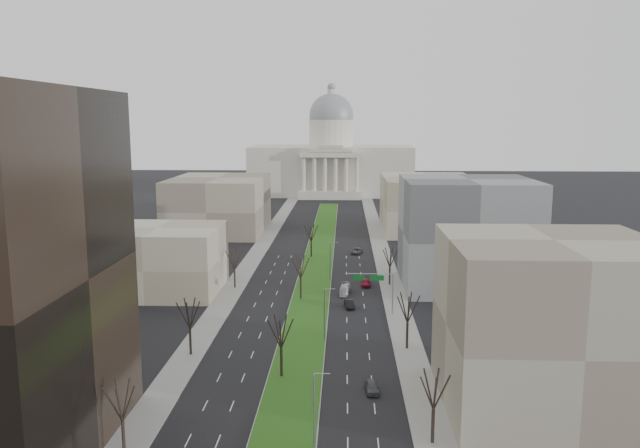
% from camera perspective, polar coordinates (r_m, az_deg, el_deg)
% --- Properties ---
extents(ground, '(600.00, 600.00, 0.00)m').
position_cam_1_polar(ground, '(169.00, -0.13, -3.08)').
color(ground, black).
rests_on(ground, ground).
extents(median, '(8.00, 222.03, 0.20)m').
position_cam_1_polar(median, '(167.99, -0.14, -3.12)').
color(median, '#999993').
rests_on(median, ground).
extents(sidewalk_left, '(5.00, 330.00, 0.15)m').
position_cam_1_polar(sidewalk_left, '(146.59, -7.42, -5.08)').
color(sidewalk_left, gray).
rests_on(sidewalk_left, ground).
extents(sidewalk_right, '(5.00, 330.00, 0.15)m').
position_cam_1_polar(sidewalk_right, '(144.92, 6.41, -5.23)').
color(sidewalk_right, gray).
rests_on(sidewalk_right, ground).
extents(capitol, '(80.00, 46.00, 55.00)m').
position_cam_1_polar(capitol, '(315.17, 1.02, 5.73)').
color(capitol, beige).
rests_on(capitol, ground).
extents(building_beige_left, '(26.00, 22.00, 14.00)m').
position_cam_1_polar(building_beige_left, '(139.04, -14.50, -3.16)').
color(building_beige_left, tan).
rests_on(building_beige_left, ground).
extents(building_tan_right, '(26.00, 24.00, 22.00)m').
position_cam_1_polar(building_tan_right, '(85.07, 20.23, -8.67)').
color(building_tan_right, gray).
rests_on(building_tan_right, ground).
extents(building_grey_right, '(28.00, 26.00, 24.00)m').
position_cam_1_polar(building_grey_right, '(141.64, 13.26, -0.82)').
color(building_grey_right, '#5B5E60').
rests_on(building_grey_right, ground).
extents(building_far_left, '(30.00, 40.00, 18.00)m').
position_cam_1_polar(building_far_left, '(210.92, -9.21, 1.79)').
color(building_far_left, gray).
rests_on(building_far_left, ground).
extents(building_far_right, '(30.00, 40.00, 18.00)m').
position_cam_1_polar(building_far_right, '(213.51, 9.82, 1.86)').
color(building_far_right, tan).
rests_on(building_far_right, ground).
extents(tree_left_near, '(5.10, 5.10, 9.18)m').
position_cam_1_polar(tree_left_near, '(73.70, -17.70, -15.03)').
color(tree_left_near, black).
rests_on(tree_left_near, ground).
extents(tree_left_mid, '(5.40, 5.40, 9.72)m').
position_cam_1_polar(tree_left_mid, '(100.40, -11.86, -7.91)').
color(tree_left_mid, black).
rests_on(tree_left_mid, ground).
extents(tree_left_far, '(5.28, 5.28, 9.50)m').
position_cam_1_polar(tree_left_far, '(138.26, -7.84, -3.08)').
color(tree_left_far, black).
rests_on(tree_left_far, ground).
extents(tree_right_near, '(5.16, 5.16, 9.29)m').
position_cam_1_polar(tree_right_near, '(73.94, 10.38, -14.57)').
color(tree_right_near, black).
rests_on(tree_right_near, ground).
extents(tree_right_mid, '(5.52, 5.52, 9.94)m').
position_cam_1_polar(tree_right_mid, '(101.73, 8.03, -7.48)').
color(tree_right_mid, black).
rests_on(tree_right_mid, ground).
extents(tree_right_far, '(5.04, 5.04, 9.07)m').
position_cam_1_polar(tree_right_far, '(140.48, 6.42, -2.99)').
color(tree_right_far, black).
rests_on(tree_right_far, ground).
extents(tree_median_a, '(5.40, 5.40, 9.72)m').
position_cam_1_polar(tree_median_a, '(90.30, -3.59, -9.71)').
color(tree_median_a, black).
rests_on(tree_median_a, ground).
extents(tree_median_b, '(5.40, 5.40, 9.72)m').
position_cam_1_polar(tree_median_b, '(128.62, -1.77, -3.87)').
color(tree_median_b, black).
rests_on(tree_median_b, ground).
extents(tree_median_c, '(5.40, 5.40, 9.72)m').
position_cam_1_polar(tree_median_c, '(167.72, -0.81, -0.74)').
color(tree_median_c, black).
rests_on(tree_median_c, ground).
extents(streetlamp_median_a, '(1.90, 0.20, 9.16)m').
position_cam_1_polar(streetlamp_median_a, '(72.28, -0.51, -16.64)').
color(streetlamp_median_a, gray).
rests_on(streetlamp_median_a, ground).
extents(streetlamp_median_b, '(1.90, 0.20, 9.16)m').
position_cam_1_polar(streetlamp_median_b, '(104.83, 0.43, -8.21)').
color(streetlamp_median_b, gray).
rests_on(streetlamp_median_b, ground).
extents(streetlamp_median_c, '(1.90, 0.20, 9.16)m').
position_cam_1_polar(streetlamp_median_c, '(143.45, 0.95, -3.37)').
color(streetlamp_median_c, gray).
rests_on(streetlamp_median_c, ground).
extents(mast_arm_signs, '(9.12, 0.24, 8.09)m').
position_cam_1_polar(mast_arm_signs, '(119.03, 5.38, -5.45)').
color(mast_arm_signs, gray).
rests_on(mast_arm_signs, ground).
extents(car_grey_near, '(2.10, 4.45, 1.47)m').
position_cam_1_polar(car_grey_near, '(88.10, 4.76, -14.61)').
color(car_grey_near, '#484B4F').
rests_on(car_grey_near, ground).
extents(car_black, '(2.20, 4.80, 1.53)m').
position_cam_1_polar(car_black, '(124.45, 2.69, -7.31)').
color(car_black, black).
rests_on(car_black, ground).
extents(car_red, '(2.18, 5.09, 1.46)m').
position_cam_1_polar(car_red, '(140.55, 4.20, -5.38)').
color(car_red, maroon).
rests_on(car_red, ground).
extents(car_grey_far, '(3.44, 5.93, 1.55)m').
position_cam_1_polar(car_grey_far, '(174.10, 3.38, -2.46)').
color(car_grey_far, '#47494E').
rests_on(car_grey_far, ground).
extents(box_van, '(2.28, 7.15, 1.96)m').
position_cam_1_polar(box_van, '(134.00, 2.29, -5.99)').
color(box_van, silver).
rests_on(box_van, ground).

